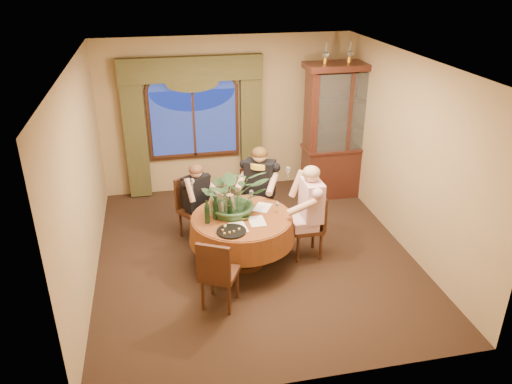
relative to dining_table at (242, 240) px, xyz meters
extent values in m
plane|color=black|center=(0.21, 0.19, -0.38)|extent=(5.00, 5.00, 0.00)
plane|color=tan|center=(0.21, 2.69, 1.02)|extent=(4.50, 0.00, 4.50)
plane|color=tan|center=(2.46, 0.19, 1.02)|extent=(0.00, 5.00, 5.00)
plane|color=white|center=(0.21, 0.19, 2.42)|extent=(5.00, 5.00, 0.00)
cube|color=#3F3D20|center=(-1.42, 2.57, 0.80)|extent=(0.38, 0.14, 2.32)
cube|color=#3F3D20|center=(0.64, 2.57, 0.80)|extent=(0.38, 0.14, 2.32)
cylinder|color=maroon|center=(0.00, 0.00, 0.00)|extent=(1.62, 1.62, 0.75)
cube|color=#33120C|center=(2.18, 1.94, 0.82)|extent=(1.48, 0.58, 2.40)
cube|color=black|center=(0.94, 0.01, 0.10)|extent=(0.43, 0.43, 0.96)
cube|color=black|center=(0.32, 0.93, 0.10)|extent=(0.53, 0.53, 0.96)
cube|color=black|center=(-0.57, 0.86, 0.10)|extent=(0.58, 0.58, 0.96)
cube|color=black|center=(-0.44, -0.87, 0.10)|extent=(0.56, 0.56, 0.96)
imported|color=#315430|center=(-0.07, 0.16, 0.98)|extent=(0.94, 1.04, 0.81)
imported|color=#525A2D|center=(0.02, -0.08, 0.40)|extent=(0.15, 0.15, 0.05)
cylinder|color=black|center=(-0.21, -0.41, 0.39)|extent=(0.39, 0.39, 0.02)
cylinder|color=tan|center=(-0.27, 0.10, 0.54)|extent=(0.07, 0.07, 0.33)
cylinder|color=black|center=(-0.16, -0.03, 0.54)|extent=(0.07, 0.07, 0.33)
cylinder|color=black|center=(-0.36, 0.00, 0.54)|extent=(0.07, 0.07, 0.33)
cylinder|color=black|center=(-0.48, -0.08, 0.54)|extent=(0.07, 0.07, 0.33)
cylinder|color=black|center=(-0.35, 0.16, 0.54)|extent=(0.07, 0.07, 0.33)
cylinder|color=tan|center=(-0.40, 0.11, 0.54)|extent=(0.07, 0.07, 0.33)
cube|color=white|center=(0.17, -0.19, 0.38)|extent=(0.21, 0.30, 0.00)
cube|color=white|center=(0.34, 0.20, 0.38)|extent=(0.33, 0.37, 0.00)
cube|color=white|center=(-0.10, -0.30, 0.38)|extent=(0.23, 0.32, 0.00)
camera|label=1|loc=(-1.05, -5.98, 3.60)|focal=35.00mm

